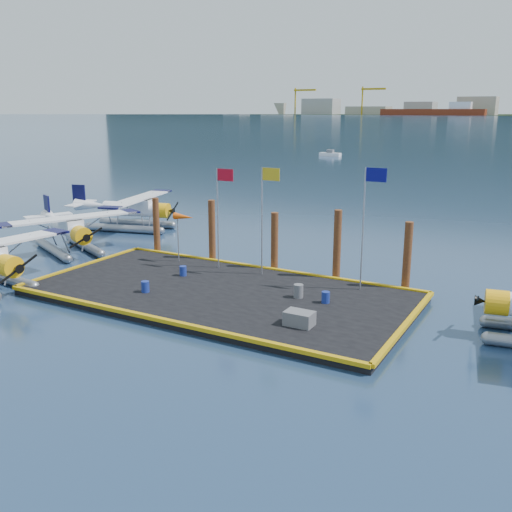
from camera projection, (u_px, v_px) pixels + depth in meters
The scene contains 19 objects.
ground at pixel (220, 297), 30.46m from camera, with size 4000.00×4000.00×0.00m, color navy.
dock at pixel (219, 294), 30.41m from camera, with size 20.00×10.00×0.40m, color black.
dock_bumpers at pixel (219, 289), 30.34m from camera, with size 20.25×10.25×0.18m, color #C4960B, non-canonical shape.
seaplane_b at pixel (69, 232), 39.54m from camera, with size 8.98×9.40×3.46m.
seaplane_c at pixel (134, 211), 47.03m from camera, with size 9.36×10.12×3.59m.
drum_0 at pixel (183, 271), 32.96m from camera, with size 0.40×0.40×0.57m, color navy.
drum_2 at pixel (298, 291), 29.13m from camera, with size 0.49×0.49×0.69m, color #5A5B60.
drum_3 at pixel (145, 287), 29.99m from camera, with size 0.42×0.42×0.59m, color navy.
drum_4 at pixel (326, 297), 28.34m from camera, with size 0.41×0.41×0.58m, color navy.
crate at pixel (299, 318), 25.40m from camera, with size 1.28×0.86×0.64m, color #5A5B60.
flagpole_red at pixel (220, 203), 33.65m from camera, with size 1.14×0.08×6.00m.
flagpole_yellow at pixel (265, 205), 32.21m from camera, with size 1.14×0.08×6.20m.
flagpole_blue at pixel (367, 211), 29.34m from camera, with size 1.14×0.08×6.50m.
windsock at pixel (184, 218), 35.23m from camera, with size 1.40×0.44×3.12m.
piling_0 at pixel (156, 227), 38.53m from camera, with size 0.44×0.44×4.00m, color #4E2316.
piling_1 at pixel (212, 233), 36.38m from camera, with size 0.44×0.44×4.20m, color #4E2316.
piling_2 at pixel (275, 244), 34.31m from camera, with size 0.44×0.44×3.80m, color #4E2316.
piling_3 at pixel (337, 247), 32.36m from camera, with size 0.44×0.44×4.30m, color #4E2316.
piling_4 at pixel (407, 259), 30.51m from camera, with size 0.44×0.44×4.00m, color #4E2316.
Camera 1 is at (15.80, -24.31, 9.79)m, focal length 40.00 mm.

